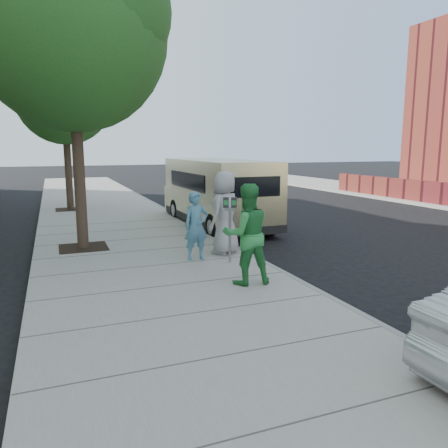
{
  "coord_description": "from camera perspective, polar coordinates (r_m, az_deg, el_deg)",
  "views": [
    {
      "loc": [
        -2.94,
        -9.23,
        2.72
      ],
      "look_at": [
        0.42,
        -0.68,
        1.1
      ],
      "focal_mm": 35.0,
      "sensor_mm": 36.0,
      "label": 1
    }
  ],
  "objects": [
    {
      "name": "sidewalk",
      "position": [
        9.8,
        -9.27,
        -5.8
      ],
      "size": [
        5.0,
        60.0,
        0.15
      ],
      "primitive_type": "cube",
      "color": "gray",
      "rests_on": "ground"
    },
    {
      "name": "curb_face",
      "position": [
        10.56,
        3.82,
        -4.54
      ],
      "size": [
        0.12,
        60.0,
        0.16
      ],
      "primitive_type": "cube",
      "color": "gray",
      "rests_on": "ground"
    },
    {
      "name": "person_green_shirt",
      "position": [
        8.22,
        2.97,
        -1.34
      ],
      "size": [
        1.0,
        0.82,
        1.91
      ],
      "primitive_type": "imported",
      "rotation": [
        0.0,
        0.0,
        3.04
      ],
      "color": "green",
      "rests_on": "sidewalk"
    },
    {
      "name": "tree_near",
      "position": [
        11.99,
        -19.14,
        23.11
      ],
      "size": [
        4.62,
        4.6,
        7.53
      ],
      "color": "black",
      "rests_on": "sidewalk"
    },
    {
      "name": "person_officer",
      "position": [
        10.01,
        -3.66,
        -0.27
      ],
      "size": [
        0.6,
        0.41,
        1.58
      ],
      "primitive_type": "imported",
      "rotation": [
        0.0,
        0.0,
        0.06
      ],
      "color": "teal",
      "rests_on": "sidewalk"
    },
    {
      "name": "person_striped_polo",
      "position": [
        11.48,
        -0.1,
        1.98
      ],
      "size": [
        1.05,
        1.2,
        1.94
      ],
      "primitive_type": "imported",
      "rotation": [
        0.0,
        0.0,
        4.09
      ],
      "color": "gray",
      "rests_on": "sidewalk"
    },
    {
      "name": "tree_far",
      "position": [
        19.37,
        -20.08,
        15.83
      ],
      "size": [
        3.92,
        3.8,
        6.49
      ],
      "color": "black",
      "rests_on": "sidewalk"
    },
    {
      "name": "ground",
      "position": [
        10.06,
        -3.66,
        -5.7
      ],
      "size": [
        120.0,
        120.0,
        0.0
      ],
      "primitive_type": "plane",
      "color": "black",
      "rests_on": "ground"
    },
    {
      "name": "parking_meter",
      "position": [
        9.71,
        0.77,
        1.12
      ],
      "size": [
        0.32,
        0.21,
        1.48
      ],
      "rotation": [
        0.0,
        0.0,
        -0.39
      ],
      "color": "gray",
      "rests_on": "sidewalk"
    },
    {
      "name": "person_gray_shirt",
      "position": [
        10.57,
        0.13,
        1.49
      ],
      "size": [
        1.17,
        1.11,
        2.01
      ],
      "primitive_type": "imported",
      "rotation": [
        0.0,
        0.0,
        3.8
      ],
      "color": "#AAAAAC",
      "rests_on": "sidewalk"
    },
    {
      "name": "van",
      "position": [
        15.04,
        -0.97,
        4.26
      ],
      "size": [
        2.23,
        6.26,
        2.3
      ],
      "rotation": [
        0.0,
        0.0,
        0.03
      ],
      "color": "#C0BB8A",
      "rests_on": "ground"
    }
  ]
}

